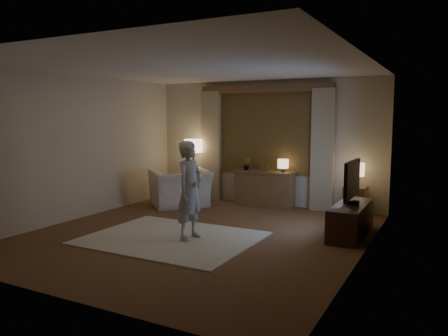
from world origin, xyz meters
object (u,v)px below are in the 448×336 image
Objects in this scene: sideboard at (264,190)px; armchair at (180,188)px; tv_stand at (351,220)px; side_table at (355,201)px; person at (190,190)px.

armchair is (-1.55, -0.79, 0.02)m from sideboard.
sideboard reaches higher than tv_stand.
armchair reaches higher than side_table.
tv_stand is at bearing -54.39° from person.
sideboard is 1.85m from side_table.
tv_stand is 2.55m from person.
armchair is 0.82× the size of tv_stand.
sideboard reaches higher than side_table.
side_table is (3.40, 0.74, -0.09)m from armchair.
armchair is 2.06× the size of side_table.
armchair is at bearing -167.66° from side_table.
sideboard is 2.52m from tv_stand.
armchair is at bearing -152.94° from sideboard.
armchair is 3.48m from side_table.
side_table is 1.42m from tv_stand.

